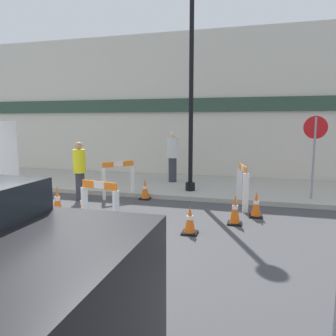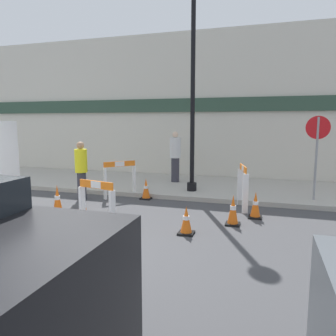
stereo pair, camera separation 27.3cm
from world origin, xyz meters
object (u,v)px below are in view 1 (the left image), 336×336
(person_pedestrian, at_px, (173,155))
(stop_sign, at_px, (315,144))
(person_worker, at_px, (80,169))
(streetlamp_post, at_px, (191,59))

(person_pedestrian, bearing_deg, stop_sign, -178.35)
(person_worker, height_order, person_pedestrian, person_pedestrian)
(streetlamp_post, xyz_separation_m, stop_sign, (3.35, -0.17, -2.33))
(person_worker, bearing_deg, stop_sign, 23.01)
(streetlamp_post, height_order, person_pedestrian, streetlamp_post)
(person_worker, xyz_separation_m, person_pedestrian, (1.94, 2.77, 0.17))
(stop_sign, bearing_deg, person_pedestrian, -19.36)
(person_pedestrian, bearing_deg, person_worker, 75.43)
(streetlamp_post, relative_size, stop_sign, 2.73)
(stop_sign, relative_size, person_worker, 1.35)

